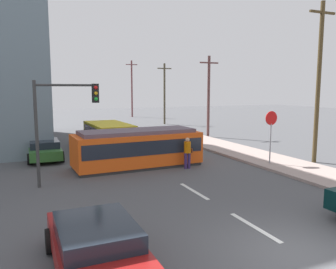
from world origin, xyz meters
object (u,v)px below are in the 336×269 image
at_px(traffic_light_mast, 63,112).
at_px(utility_pole_mid, 209,95).
at_px(pedestrian_crossing, 188,151).
at_px(parked_sedan_far, 33,136).
at_px(utility_pole_near, 319,81).
at_px(utility_pole_distant, 132,88).
at_px(stop_sign, 271,126).
at_px(parked_sedan_mid, 44,149).
at_px(streetcar_tram, 137,147).
at_px(parked_sedan_near, 96,244).
at_px(city_bus, 109,134).
at_px(utility_pole_far, 164,93).
at_px(parked_sedan_furthest, 39,128).

distance_m(traffic_light_mast, utility_pole_mid, 17.35).
bearing_deg(pedestrian_crossing, parked_sedan_far, 121.27).
xyz_separation_m(utility_pole_near, utility_pole_mid, (-0.30, 11.75, -0.95)).
xyz_separation_m(utility_pole_near, utility_pole_distant, (0.14, 36.05, -0.19)).
bearing_deg(stop_sign, parked_sedan_mid, 149.59).
bearing_deg(streetcar_tram, utility_pole_near, -17.12).
bearing_deg(parked_sedan_near, parked_sedan_far, 92.40).
xyz_separation_m(city_bus, parked_sedan_far, (-5.05, 3.99, -0.40)).
xyz_separation_m(streetcar_tram, pedestrian_crossing, (2.28, -1.54, -0.11)).
xyz_separation_m(traffic_light_mast, utility_pole_far, (14.26, 22.94, 0.62)).
height_order(parked_sedan_near, parked_sedan_furthest, same).
distance_m(city_bus, stop_sign, 11.56).
bearing_deg(streetcar_tram, parked_sedan_mid, 139.07).
distance_m(city_bus, parked_sedan_furthest, 10.58).
bearing_deg(parked_sedan_near, pedestrian_crossing, 51.95).
bearing_deg(traffic_light_mast, parked_sedan_furthest, 90.96).
height_order(streetcar_tram, pedestrian_crossing, streetcar_tram).
distance_m(parked_sedan_near, utility_pole_far, 34.00).
xyz_separation_m(streetcar_tram, utility_pole_near, (9.74, -3.00, 3.62)).
bearing_deg(traffic_light_mast, stop_sign, -2.80).
distance_m(city_bus, parked_sedan_mid, 5.26).
height_order(streetcar_tram, parked_sedan_furthest, streetcar_tram).
relative_size(stop_sign, utility_pole_far, 0.39).
distance_m(parked_sedan_furthest, utility_pole_near, 24.17).
bearing_deg(utility_pole_far, stop_sign, -98.37).
xyz_separation_m(streetcar_tram, utility_pole_far, (10.23, 20.78, 2.78)).
bearing_deg(utility_pole_near, stop_sign, 174.18).
height_order(parked_sedan_near, utility_pole_distant, utility_pole_distant).
relative_size(parked_sedan_mid, utility_pole_distant, 0.49).
distance_m(utility_pole_near, utility_pole_far, 23.80).
distance_m(parked_sedan_mid, utility_pole_mid, 15.13).
bearing_deg(utility_pole_mid, parked_sedan_far, 172.88).
distance_m(parked_sedan_near, utility_pole_mid, 23.27).
height_order(parked_sedan_furthest, utility_pole_near, utility_pole_near).
xyz_separation_m(parked_sedan_mid, parked_sedan_far, (-0.50, 6.60, 0.00)).
height_order(streetcar_tram, stop_sign, stop_sign).
height_order(parked_sedan_near, stop_sign, stop_sign).
bearing_deg(traffic_light_mast, parked_sedan_near, -91.42).
distance_m(pedestrian_crossing, traffic_light_mast, 6.73).
bearing_deg(utility_pole_distant, parked_sedan_near, -108.20).
bearing_deg(parked_sedan_furthest, pedestrian_crossing, -69.57).
xyz_separation_m(stop_sign, utility_pole_near, (2.96, -0.30, 2.48)).
height_order(traffic_light_mast, utility_pole_distant, utility_pole_distant).
distance_m(parked_sedan_far, utility_pole_near, 20.49).
distance_m(pedestrian_crossing, utility_pole_mid, 12.84).
bearing_deg(parked_sedan_far, parked_sedan_furthest, 82.60).
height_order(pedestrian_crossing, utility_pole_distant, utility_pole_distant).
bearing_deg(utility_pole_distant, traffic_light_mast, -111.56).
bearing_deg(utility_pole_distant, stop_sign, -94.97).
bearing_deg(parked_sedan_mid, traffic_light_mast, -84.94).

